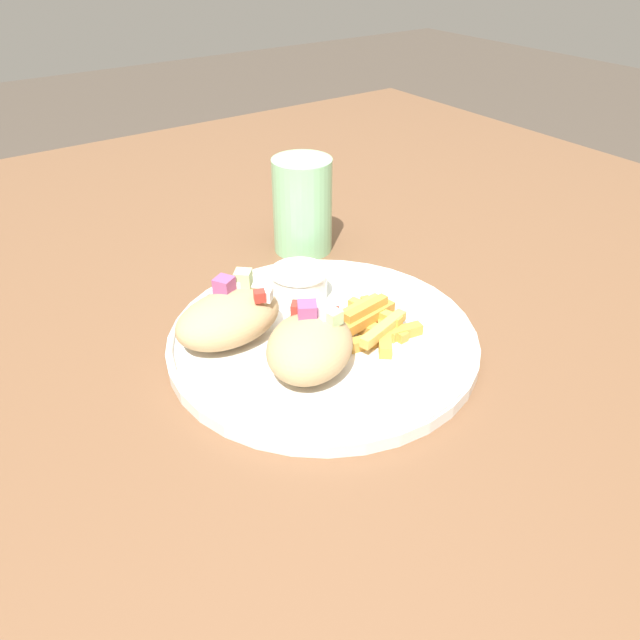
{
  "coord_description": "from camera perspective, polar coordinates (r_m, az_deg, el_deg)",
  "views": [
    {
      "loc": [
        -0.31,
        -0.45,
        1.11
      ],
      "look_at": [
        -0.0,
        -0.02,
        0.77
      ],
      "focal_mm": 35.0,
      "sensor_mm": 36.0,
      "label": 1
    }
  ],
  "objects": [
    {
      "name": "water_glass",
      "position": [
        0.82,
        -1.61,
        10.03
      ],
      "size": [
        0.08,
        0.08,
        0.12
      ],
      "color": "#8CCC93",
      "rests_on": "table"
    },
    {
      "name": "fries_pile",
      "position": [
        0.65,
        4.97,
        -0.27
      ],
      "size": [
        0.09,
        0.1,
        0.03
      ],
      "color": "gold",
      "rests_on": "plate"
    },
    {
      "name": "table",
      "position": [
        0.7,
        -0.81,
        -5.14
      ],
      "size": [
        1.58,
        1.58,
        0.73
      ],
      "color": "brown",
      "rests_on": "ground_plane"
    },
    {
      "name": "pita_sandwich_near",
      "position": [
        0.59,
        -0.89,
        -2.29
      ],
      "size": [
        0.13,
        0.13,
        0.06
      ],
      "rotation": [
        0.0,
        0.0,
        0.7
      ],
      "color": "tan",
      "rests_on": "plate"
    },
    {
      "name": "sauce_ramekin",
      "position": [
        0.7,
        -1.92,
        3.49
      ],
      "size": [
        0.07,
        0.07,
        0.04
      ],
      "color": "white",
      "rests_on": "plate"
    },
    {
      "name": "pita_sandwich_far",
      "position": [
        0.63,
        -8.35,
        0.25
      ],
      "size": [
        0.12,
        0.09,
        0.06
      ],
      "rotation": [
        0.0,
        0.0,
        0.11
      ],
      "color": "tan",
      "rests_on": "plate"
    },
    {
      "name": "plate",
      "position": [
        0.64,
        -0.0,
        -1.8
      ],
      "size": [
        0.32,
        0.32,
        0.02
      ],
      "color": "white",
      "rests_on": "table"
    }
  ]
}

